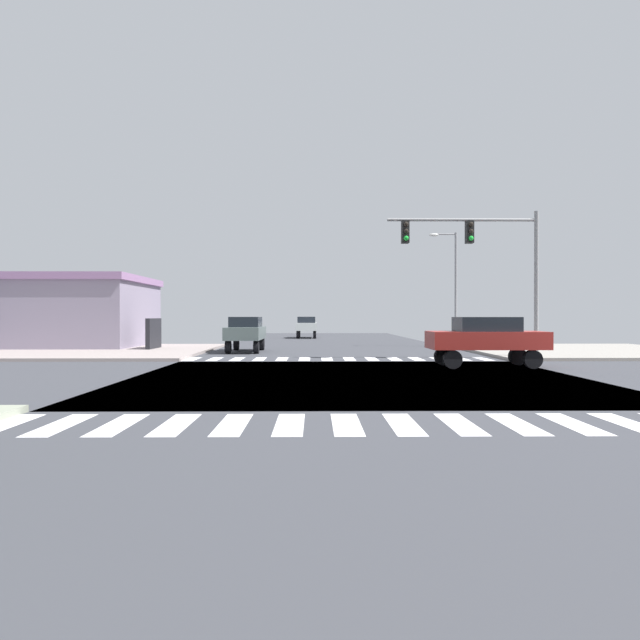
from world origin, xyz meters
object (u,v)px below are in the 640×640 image
at_px(bank_building, 36,312).
at_px(street_lamp, 452,277).
at_px(traffic_signal_mast, 479,249).
at_px(sedan_nearside_1, 307,325).
at_px(sedan_farside_2, 246,331).
at_px(sedan_leading_3, 486,337).

bearing_deg(bank_building, street_lamp, 3.03).
distance_m(traffic_signal_mast, sedan_nearside_1, 25.37).
distance_m(bank_building, sedan_farside_2, 13.61).
xyz_separation_m(street_lamp, bank_building, (-25.46, -1.35, -2.21)).
bearing_deg(traffic_signal_mast, street_lamp, 82.47).
bearing_deg(sedan_leading_3, bank_building, -118.15).
bearing_deg(sedan_leading_3, sedan_nearside_1, -165.45).
height_order(street_lamp, bank_building, street_lamp).
bearing_deg(traffic_signal_mast, sedan_leading_3, -102.99).
relative_size(traffic_signal_mast, bank_building, 0.47).
distance_m(street_lamp, bank_building, 25.59).
bearing_deg(sedan_leading_3, sedan_farside_2, -130.93).
relative_size(sedan_nearside_1, sedan_leading_3, 1.00).
relative_size(traffic_signal_mast, street_lamp, 0.95).
xyz_separation_m(bank_building, sedan_farside_2, (13.08, -3.62, -1.04)).
bearing_deg(sedan_farside_2, sedan_leading_3, 139.07).
height_order(traffic_signal_mast, bank_building, traffic_signal_mast).
height_order(traffic_signal_mast, sedan_leading_3, traffic_signal_mast).
distance_m(bank_building, sedan_nearside_1, 22.15).
bearing_deg(sedan_nearside_1, bank_building, 43.38).
relative_size(street_lamp, sedan_farside_2, 1.68).
bearing_deg(bank_building, sedan_leading_3, -28.15).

